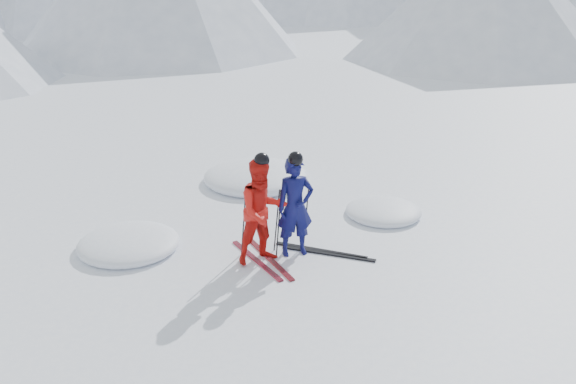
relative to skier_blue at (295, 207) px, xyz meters
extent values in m
plane|color=white|center=(1.49, -0.30, -0.89)|extent=(160.00, 160.00, 0.00)
imported|color=#0C0E49|center=(0.00, 0.00, 0.00)|extent=(0.69, 0.49, 1.78)
imported|color=red|center=(-0.60, -0.17, 0.03)|extent=(1.07, 0.95, 1.85)
cylinder|color=black|center=(-0.30, 0.15, -0.30)|extent=(0.12, 0.08, 1.19)
cylinder|color=black|center=(0.25, 0.25, -0.30)|extent=(0.12, 0.07, 1.19)
cylinder|color=black|center=(-0.90, 0.08, -0.27)|extent=(0.12, 0.10, 1.23)
cylinder|color=black|center=(-0.30, -0.02, -0.27)|extent=(0.12, 0.09, 1.23)
cube|color=black|center=(-0.72, -0.17, -0.88)|extent=(0.68, 1.62, 0.03)
cube|color=black|center=(-0.48, -0.17, -0.88)|extent=(0.57, 1.66, 0.03)
cube|color=black|center=(0.47, -0.01, -0.88)|extent=(1.50, 0.96, 0.03)
cube|color=black|center=(0.57, -0.16, -0.88)|extent=(1.52, 0.92, 0.03)
ellipsoid|color=white|center=(-2.92, 0.75, -0.89)|extent=(1.83, 1.83, 0.40)
ellipsoid|color=white|center=(2.11, 1.36, -0.89)|extent=(1.54, 1.54, 0.34)
ellipsoid|color=white|center=(-0.18, 3.78, -0.89)|extent=(2.45, 2.45, 0.54)
camera|label=1|loc=(-1.91, -9.52, 4.05)|focal=38.00mm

